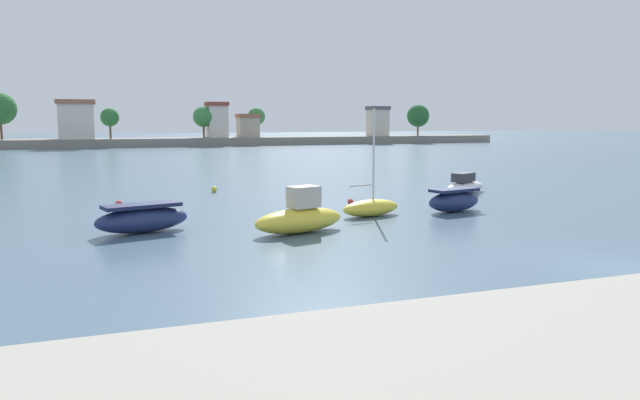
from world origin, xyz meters
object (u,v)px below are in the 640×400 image
object	(u,v)px
moored_boat_1	(300,217)
mooring_buoy_1	(350,202)
moored_boat_4	(465,186)
mooring_buoy_2	(119,204)
moored_boat_2	(371,207)
moored_boat_3	(454,200)
mooring_buoy_0	(214,189)
moored_boat_0	(142,219)

from	to	relation	value
moored_boat_1	mooring_buoy_1	xyz separation A→B (m)	(5.24, 7.01, -0.49)
moored_boat_4	mooring_buoy_2	distance (m)	21.16
moored_boat_2	mooring_buoy_2	world-z (taller)	moored_boat_2
moored_boat_4	moored_boat_3	bearing A→B (deg)	-153.89
moored_boat_2	mooring_buoy_0	distance (m)	13.57
moored_boat_0	moored_boat_4	world-z (taller)	moored_boat_4
moored_boat_3	mooring_buoy_2	distance (m)	17.86
moored_boat_3	mooring_buoy_2	bearing A→B (deg)	142.57
mooring_buoy_1	mooring_buoy_0	bearing A→B (deg)	126.57
moored_boat_3	moored_boat_2	bearing A→B (deg)	165.85
moored_boat_3	moored_boat_1	bearing A→B (deg)	-175.87
moored_boat_0	moored_boat_3	xyz separation A→B (m)	(15.47, 0.52, -0.01)
moored_boat_4	mooring_buoy_2	bearing A→B (deg)	150.67
moored_boat_3	mooring_buoy_1	size ratio (longest dim) A/B	10.71
moored_boat_1	moored_boat_2	distance (m)	5.46
moored_boat_2	moored_boat_1	bearing A→B (deg)	-160.29
moored_boat_0	mooring_buoy_0	world-z (taller)	moored_boat_0
moored_boat_1	mooring_buoy_0	world-z (taller)	moored_boat_1
mooring_buoy_0	mooring_buoy_2	distance (m)	7.87
mooring_buoy_2	mooring_buoy_1	bearing A→B (deg)	-14.98
moored_boat_3	mooring_buoy_1	xyz separation A→B (m)	(-4.01, 4.21, -0.41)
moored_boat_3	mooring_buoy_2	xyz separation A→B (m)	(-16.22, 7.47, -0.39)
mooring_buoy_1	moored_boat_1	bearing A→B (deg)	-126.82
moored_boat_0	moored_boat_4	xyz separation A→B (m)	(20.39, 6.97, -0.09)
moored_boat_4	mooring_buoy_2	xyz separation A→B (m)	(-21.13, 1.02, -0.31)
moored_boat_4	moored_boat_1	bearing A→B (deg)	-173.44
moored_boat_4	mooring_buoy_2	size ratio (longest dim) A/B	11.12
mooring_buoy_1	moored_boat_4	bearing A→B (deg)	14.11
moored_boat_2	moored_boat_4	bearing A→B (deg)	20.91
mooring_buoy_1	moored_boat_0	bearing A→B (deg)	-157.57
moored_boat_2	moored_boat_4	distance (m)	11.47
moored_boat_4	moored_boat_0	bearing A→B (deg)	172.32
moored_boat_0	moored_boat_4	distance (m)	21.55
moored_boat_4	mooring_buoy_1	bearing A→B (deg)	167.55
moored_boat_2	mooring_buoy_2	bearing A→B (deg)	134.96
moored_boat_1	moored_boat_4	world-z (taller)	moored_boat_1
mooring_buoy_2	mooring_buoy_0	bearing A→B (deg)	39.78
mooring_buoy_0	mooring_buoy_1	world-z (taller)	mooring_buoy_0
moored_boat_2	moored_boat_3	distance (m)	4.65
moored_boat_2	moored_boat_0	bearing A→B (deg)	170.78
moored_boat_3	moored_boat_0	bearing A→B (deg)	169.25
moored_boat_4	mooring_buoy_0	xyz separation A→B (m)	(-15.09, 6.06, -0.30)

